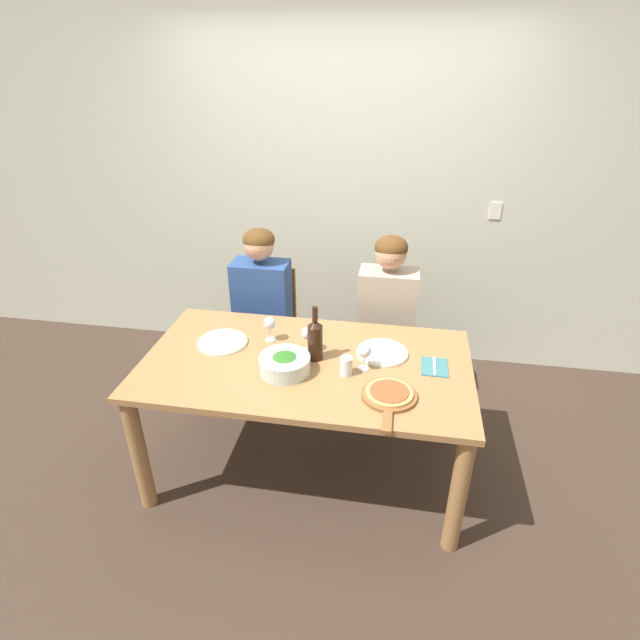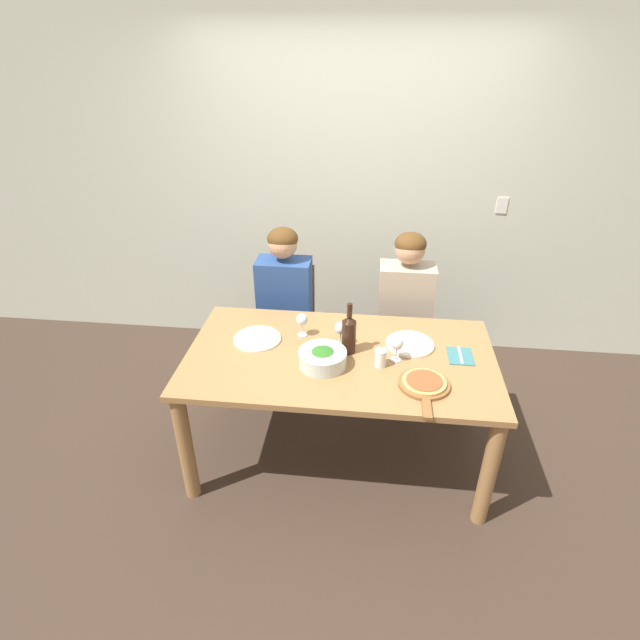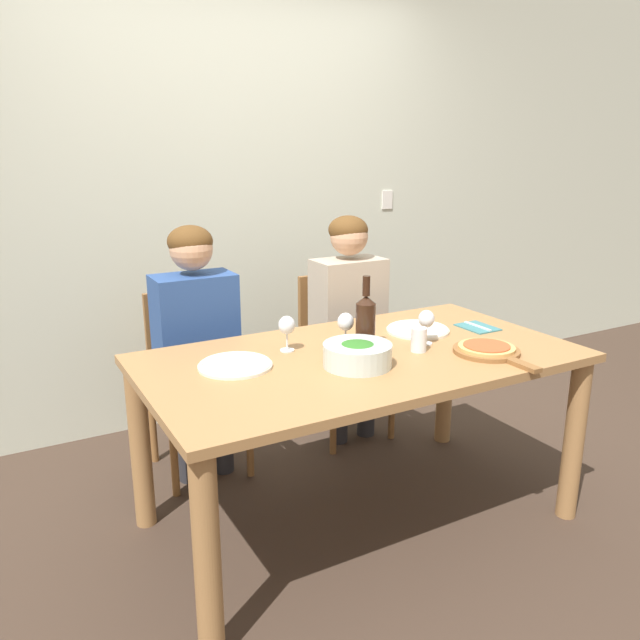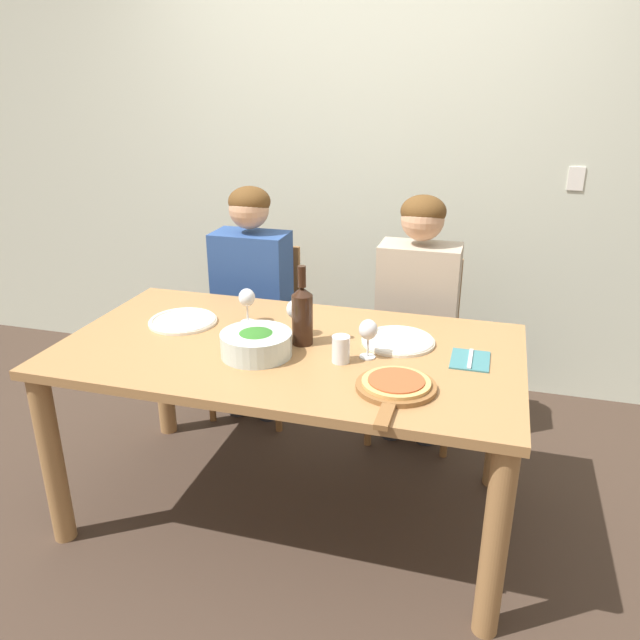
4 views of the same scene
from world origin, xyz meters
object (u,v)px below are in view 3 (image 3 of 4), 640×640
(chair_right, at_px, (339,347))
(wine_glass_right, at_px, (426,321))
(dinner_plate_right, at_px, (418,330))
(wine_glass_centre, at_px, (346,324))
(wine_bottle, at_px, (366,321))
(chair_left, at_px, (193,372))
(person_man, at_px, (350,307))
(water_tumbler, at_px, (419,340))
(pizza_on_board, at_px, (488,350))
(person_woman, at_px, (197,329))
(broccoli_bowl, at_px, (357,355))
(wine_glass_left, at_px, (287,327))
(dinner_plate_left, at_px, (235,365))
(fork_on_napkin, at_px, (478,327))

(chair_right, height_order, wine_glass_right, wine_glass_right)
(dinner_plate_right, height_order, wine_glass_centre, wine_glass_centre)
(chair_right, bearing_deg, wine_bottle, -113.91)
(chair_left, relative_size, dinner_plate_right, 3.12)
(person_man, height_order, water_tumbler, person_man)
(pizza_on_board, bearing_deg, chair_left, 130.09)
(person_woman, distance_m, broccoli_bowl, 0.93)
(person_man, relative_size, wine_glass_centre, 8.23)
(wine_glass_centre, bearing_deg, wine_glass_left, 162.23)
(wine_glass_right, bearing_deg, dinner_plate_left, 171.52)
(chair_left, xyz_separation_m, wine_glass_right, (0.77, -0.86, 0.38))
(chair_right, relative_size, broccoli_bowl, 3.34)
(pizza_on_board, xyz_separation_m, water_tumbler, (-0.23, 0.16, 0.04))
(person_woman, height_order, dinner_plate_right, person_woman)
(dinner_plate_right, distance_m, wine_glass_left, 0.66)
(chair_right, xyz_separation_m, wine_glass_right, (-0.08, -0.86, 0.38))
(fork_on_napkin, bearing_deg, chair_left, 145.55)
(wine_bottle, distance_m, wine_glass_right, 0.28)
(chair_right, xyz_separation_m, dinner_plate_right, (0.00, -0.70, 0.28))
(dinner_plate_right, distance_m, wine_glass_centre, 0.43)
(chair_right, distance_m, wine_glass_left, 1.00)
(person_woman, bearing_deg, wine_bottle, -54.28)
(person_woman, xyz_separation_m, fork_on_napkin, (1.14, -0.68, 0.02))
(water_tumbler, bearing_deg, wine_bottle, 146.75)
(person_man, height_order, wine_glass_right, person_man)
(person_woman, xyz_separation_m, dinner_plate_right, (0.86, -0.59, 0.03))
(chair_left, bearing_deg, water_tumbler, -53.43)
(chair_left, height_order, chair_right, same)
(broccoli_bowl, xyz_separation_m, wine_glass_right, (0.41, 0.09, 0.06))
(person_man, bearing_deg, wine_glass_right, -96.36)
(chair_left, xyz_separation_m, wine_glass_centre, (0.45, -0.73, 0.38))
(chair_left, xyz_separation_m, dinner_plate_right, (0.86, -0.70, 0.28))
(dinner_plate_right, bearing_deg, person_man, 90.35)
(wine_glass_centre, xyz_separation_m, fork_on_napkin, (0.70, -0.05, -0.10))
(dinner_plate_right, xyz_separation_m, water_tumbler, (-0.17, -0.23, 0.04))
(broccoli_bowl, height_order, wine_glass_centre, wine_glass_centre)
(person_man, bearing_deg, person_woman, 180.00)
(chair_left, distance_m, person_woman, 0.28)
(fork_on_napkin, bearing_deg, wine_glass_centre, 175.75)
(water_tumbler, bearing_deg, chair_left, 126.57)
(dinner_plate_left, relative_size, wine_glass_centre, 1.91)
(wine_glass_right, relative_size, wine_glass_centre, 1.00)
(pizza_on_board, distance_m, wine_glass_right, 0.28)
(broccoli_bowl, relative_size, wine_glass_left, 1.78)
(wine_bottle, bearing_deg, broccoli_bowl, -131.71)
(broccoli_bowl, distance_m, pizza_on_board, 0.57)
(wine_glass_left, bearing_deg, person_man, 40.34)
(person_man, relative_size, dinner_plate_left, 4.32)
(wine_glass_right, relative_size, fork_on_napkin, 0.84)
(chair_left, distance_m, fork_on_napkin, 1.41)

